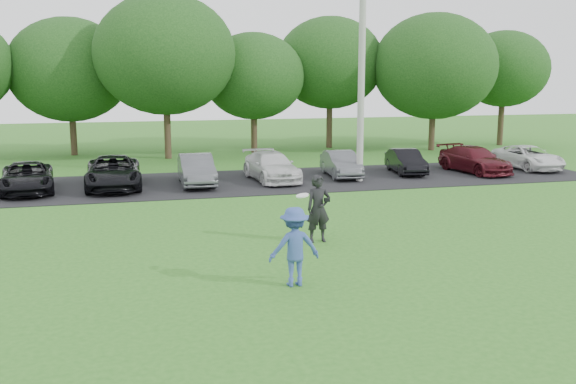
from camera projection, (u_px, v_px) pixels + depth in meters
name	position (u px, v px, depth m)	size (l,w,h in m)	color
ground	(327.00, 276.00, 14.44)	(100.00, 100.00, 0.00)	#2C681D
parking_lot	(232.00, 182.00, 26.82)	(32.00, 6.50, 0.03)	black
utility_pole	(362.00, 60.00, 26.23)	(0.28, 0.28, 10.07)	#A8A6A2
frisbee_player	(294.00, 246.00, 13.67)	(1.12, 0.66, 1.99)	#354E96
camera_bystander	(318.00, 209.00, 17.23)	(0.68, 0.47, 1.83)	black
parked_cars	(215.00, 169.00, 26.47)	(30.48, 4.78, 1.26)	#571713
tree_row	(228.00, 66.00, 35.59)	(42.39, 9.85, 8.64)	#38281C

